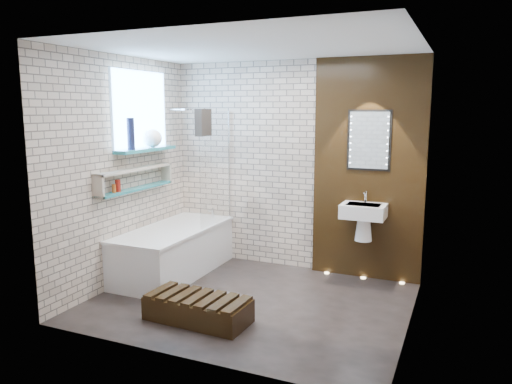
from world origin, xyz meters
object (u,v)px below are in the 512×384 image
at_px(bath_screen, 216,168).
at_px(washbasin, 363,216).
at_px(bathtub, 174,251).
at_px(led_mirror, 369,140).
at_px(walnut_step, 198,310).

relative_size(bath_screen, washbasin, 2.41).
distance_m(bathtub, washbasin, 2.32).
bearing_deg(led_mirror, washbasin, -90.00).
xyz_separation_m(bathtub, bath_screen, (0.35, 0.44, 0.99)).
distance_m(bathtub, led_mirror, 2.68).
xyz_separation_m(led_mirror, walnut_step, (-1.22, -1.86, -1.54)).
height_order(washbasin, walnut_step, washbasin).
distance_m(bathtub, bath_screen, 1.14).
xyz_separation_m(bath_screen, washbasin, (1.82, 0.18, -0.49)).
xyz_separation_m(bathtub, led_mirror, (2.17, 0.78, 1.36)).
bearing_deg(walnut_step, bathtub, 131.49).
height_order(bathtub, washbasin, washbasin).
distance_m(led_mirror, walnut_step, 2.71).
xyz_separation_m(bath_screen, walnut_step, (0.60, -1.52, -1.17)).
bearing_deg(bathtub, led_mirror, 19.78).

